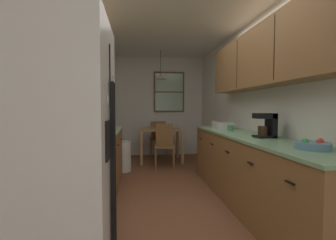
{
  "coord_description": "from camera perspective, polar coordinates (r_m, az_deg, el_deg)",
  "views": [
    {
      "loc": [
        -0.41,
        -2.81,
        1.25
      ],
      "look_at": [
        0.1,
        1.31,
        1.03
      ],
      "focal_mm": 26.25,
      "sensor_mm": 36.0,
      "label": 1
    }
  ],
  "objects": [
    {
      "name": "wall_back",
      "position": [
        6.48,
        -3.47,
        3.17
      ],
      "size": [
        4.4,
        0.1,
        2.55
      ],
      "primitive_type": "cube",
      "color": "white",
      "rests_on": "ground"
    },
    {
      "name": "ceiling_slab",
      "position": [
        4.06,
        -0.98,
        22.23
      ],
      "size": [
        4.4,
        9.0,
        0.08
      ],
      "primitive_type": "cube",
      "color": "white"
    },
    {
      "name": "dining_chair_far",
      "position": [
        6.25,
        -2.37,
        -3.94
      ],
      "size": [
        0.41,
        0.41,
        0.9
      ],
      "color": "brown",
      "rests_on": "ground"
    },
    {
      "name": "counter_right",
      "position": [
        3.32,
        18.61,
        -11.08
      ],
      "size": [
        0.64,
        3.18,
        0.9
      ],
      "color": "brown",
      "rests_on": "ground"
    },
    {
      "name": "coffee_maker",
      "position": [
        3.04,
        21.96,
        -1.03
      ],
      "size": [
        0.22,
        0.18,
        0.28
      ],
      "color": "black",
      "rests_on": "counter_right"
    },
    {
      "name": "dish_rack",
      "position": [
        4.15,
        12.66,
        -1.24
      ],
      "size": [
        0.28,
        0.34,
        0.1
      ],
      "primitive_type": "cube",
      "color": "silver",
      "rests_on": "counter_right"
    },
    {
      "name": "wall_right",
      "position": [
        4.2,
        17.71,
        3.17
      ],
      "size": [
        0.1,
        9.0,
        2.55
      ],
      "primitive_type": "cube",
      "color": "white",
      "rests_on": "ground"
    },
    {
      "name": "dish_towel",
      "position": [
        2.55,
        -12.35,
        -14.18
      ],
      "size": [
        0.02,
        0.16,
        0.24
      ],
      "primitive_type": "cube",
      "color": "white"
    },
    {
      "name": "pendant_light",
      "position": [
        5.68,
        -1.74,
        9.95
      ],
      "size": [
        0.27,
        0.27,
        0.66
      ],
      "color": "black"
    },
    {
      "name": "dining_table",
      "position": [
        5.67,
        -1.72,
        -3.33
      ],
      "size": [
        0.95,
        0.73,
        0.75
      ],
      "color": "#A87F51",
      "rests_on": "ground"
    },
    {
      "name": "upper_cabinets_right",
      "position": [
        3.3,
        21.65,
        13.41
      ],
      "size": [
        0.33,
        2.86,
        0.72
      ],
      "color": "brown"
    },
    {
      "name": "stove_range",
      "position": [
        2.46,
        -21.27,
        -15.63
      ],
      "size": [
        0.66,
        0.65,
        1.1
      ],
      "color": "silver",
      "rests_on": "ground"
    },
    {
      "name": "trash_bin",
      "position": [
        4.92,
        -10.45,
        -8.33
      ],
      "size": [
        0.32,
        0.32,
        0.58
      ],
      "primitive_type": "cylinder",
      "color": "white",
      "rests_on": "ground"
    },
    {
      "name": "back_window",
      "position": [
        6.45,
        0.24,
        6.5
      ],
      "size": [
        0.8,
        0.05,
        1.05
      ],
      "color": "brown"
    },
    {
      "name": "dining_chair_near",
      "position": [
        5.13,
        -0.81,
        -5.45
      ],
      "size": [
        0.44,
        0.44,
        0.9
      ],
      "color": "brown",
      "rests_on": "ground"
    },
    {
      "name": "microwave_over_range",
      "position": [
        2.41,
        -24.5,
        12.99
      ],
      "size": [
        0.39,
        0.61,
        0.35
      ],
      "color": "white"
    },
    {
      "name": "storage_canister",
      "position": [
        2.85,
        -19.06,
        -2.29
      ],
      "size": [
        0.12,
        0.12,
        0.19
      ],
      "color": "#D84C19",
      "rests_on": "counter_left"
    },
    {
      "name": "mug_by_coffeemaker",
      "position": [
        4.56,
        10.71,
        -0.81
      ],
      "size": [
        0.12,
        0.08,
        0.11
      ],
      "color": "#E5CC4C",
      "rests_on": "counter_right"
    },
    {
      "name": "fruit_bowl",
      "position": [
        2.36,
        30.59,
        -5.04
      ],
      "size": [
        0.28,
        0.28,
        0.09
      ],
      "color": "#597F9E",
      "rests_on": "counter_right"
    },
    {
      "name": "ground_plane",
      "position": [
        4.03,
        -0.95,
        -15.08
      ],
      "size": [
        12.0,
        12.0,
        0.0
      ],
      "primitive_type": "plane",
      "color": "brown"
    },
    {
      "name": "upper_cabinets_left",
      "position": [
        3.69,
        -18.88,
        12.74
      ],
      "size": [
        0.33,
        2.12,
        0.72
      ],
      "color": "brown"
    },
    {
      "name": "mug_spare",
      "position": [
        3.72,
        14.37,
        -1.81
      ],
      "size": [
        0.12,
        0.09,
        0.09
      ],
      "color": "#3F7F4C",
      "rests_on": "counter_right"
    },
    {
      "name": "counter_left",
      "position": [
        3.74,
        -16.23,
        -9.47
      ],
      "size": [
        0.64,
        2.04,
        0.9
      ],
      "color": "brown",
      "rests_on": "ground"
    },
    {
      "name": "refrigerator",
      "position": [
        1.68,
        -25.74,
        -9.74
      ],
      "size": [
        0.75,
        0.73,
        1.77
      ],
      "color": "white",
      "rests_on": "ground"
    },
    {
      "name": "table_serving_bowl",
      "position": [
        5.57,
        -1.62,
        -1.85
      ],
      "size": [
        0.2,
        0.2,
        0.06
      ],
      "primitive_type": "cylinder",
      "color": "silver",
      "rests_on": "dining_table"
    },
    {
      "name": "wall_left",
      "position": [
        3.93,
        -20.98,
        3.15
      ],
      "size": [
        0.1,
        9.0,
        2.55
      ],
      "primitive_type": "cube",
      "color": "white",
      "rests_on": "ground"
    }
  ]
}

